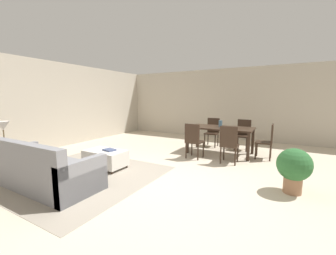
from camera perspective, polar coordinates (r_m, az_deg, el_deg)
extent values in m
plane|color=beige|center=(4.06, -0.71, -14.64)|extent=(10.80, 10.80, 0.00)
cube|color=#BCB2A0|center=(8.46, 16.61, 6.16)|extent=(9.00, 0.12, 2.70)
cube|color=#BCB2A0|center=(7.40, -30.35, 5.22)|extent=(0.12, 11.00, 2.70)
cube|color=gray|center=(4.75, -23.09, -11.83)|extent=(3.00, 2.80, 0.01)
cube|color=gray|center=(4.47, -30.55, -10.77)|extent=(2.21, 0.90, 0.42)
cube|color=gray|center=(4.20, -35.32, -6.19)|extent=(2.21, 0.16, 0.44)
cube|color=gray|center=(5.34, -36.26, -7.17)|extent=(0.14, 0.90, 0.62)
cube|color=gray|center=(3.62, -22.18, -12.86)|extent=(0.14, 0.90, 0.62)
cube|color=slate|center=(4.69, -34.74, -5.33)|extent=(0.35, 0.10, 0.36)
cube|color=beige|center=(3.95, -29.18, -7.22)|extent=(0.35, 0.11, 0.35)
cube|color=silver|center=(4.97, -16.73, -7.90)|extent=(0.93, 0.56, 0.34)
cylinder|color=#332319|center=(5.47, -17.97, -8.70)|extent=(0.05, 0.05, 0.06)
cylinder|color=#332319|center=(4.91, -11.25, -10.36)|extent=(0.05, 0.05, 0.06)
cylinder|color=#332319|center=(5.19, -21.72, -9.79)|extent=(0.05, 0.05, 0.06)
cylinder|color=#332319|center=(4.60, -15.03, -11.78)|extent=(0.05, 0.05, 0.06)
cube|color=brown|center=(5.62, -38.02, -4.15)|extent=(0.40, 0.40, 0.03)
cylinder|color=brown|center=(5.89, -36.90, -6.36)|extent=(0.04, 0.04, 0.53)
cylinder|color=brown|center=(5.59, -35.48, -6.94)|extent=(0.04, 0.04, 0.53)
cylinder|color=brown|center=(5.46, -38.72, -7.53)|extent=(0.04, 0.04, 0.53)
cylinder|color=brown|center=(5.62, -38.04, -3.87)|extent=(0.16, 0.16, 0.02)
cylinder|color=brown|center=(5.59, -38.19, -2.13)|extent=(0.02, 0.02, 0.32)
cone|color=silver|center=(5.56, -38.41, 0.41)|extent=(0.26, 0.26, 0.18)
cube|color=#332319|center=(6.07, 14.08, -0.07)|extent=(1.77, 0.92, 0.04)
cube|color=#332319|center=(6.76, 8.09, -2.38)|extent=(0.07, 0.07, 0.72)
cube|color=#332319|center=(6.36, 22.13, -3.53)|extent=(0.07, 0.07, 0.72)
cube|color=#332319|center=(6.04, 5.34, -3.57)|extent=(0.07, 0.07, 0.72)
cube|color=#332319|center=(5.59, 21.07, -5.00)|extent=(0.07, 0.07, 0.72)
cube|color=#332319|center=(5.54, 7.35, -3.89)|extent=(0.42, 0.42, 0.04)
cube|color=#332319|center=(5.34, 6.57, -1.55)|extent=(0.40, 0.06, 0.47)
cylinder|color=#332319|center=(5.81, 6.51, -5.60)|extent=(0.04, 0.04, 0.41)
cylinder|color=#332319|center=(5.68, 9.61, -5.99)|extent=(0.04, 0.04, 0.41)
cylinder|color=#332319|center=(5.52, 4.95, -6.31)|extent=(0.04, 0.04, 0.41)
cylinder|color=#332319|center=(5.37, 8.18, -6.75)|extent=(0.04, 0.04, 0.41)
cube|color=#332319|center=(5.29, 16.48, -4.73)|extent=(0.41, 0.41, 0.04)
cube|color=#332319|center=(5.07, 16.19, -2.33)|extent=(0.40, 0.05, 0.47)
cylinder|color=#332319|center=(5.53, 14.99, -6.51)|extent=(0.04, 0.04, 0.41)
cylinder|color=#332319|center=(5.47, 18.49, -6.81)|extent=(0.04, 0.04, 0.41)
cylinder|color=#332319|center=(5.21, 14.17, -7.37)|extent=(0.04, 0.04, 0.41)
cylinder|color=#332319|center=(5.15, 17.88, -7.71)|extent=(0.04, 0.04, 0.41)
cube|color=#332319|center=(6.96, 11.80, -1.59)|extent=(0.40, 0.40, 0.04)
cube|color=#332319|center=(7.10, 12.30, 0.66)|extent=(0.40, 0.04, 0.47)
cylinder|color=#332319|center=(6.80, 12.69, -3.77)|extent=(0.04, 0.04, 0.41)
cylinder|color=#332319|center=(6.90, 9.98, -3.53)|extent=(0.04, 0.04, 0.41)
cylinder|color=#332319|center=(7.12, 13.47, -3.27)|extent=(0.04, 0.04, 0.41)
cylinder|color=#332319|center=(7.21, 10.87, -3.05)|extent=(0.04, 0.04, 0.41)
cube|color=#332319|center=(6.72, 19.62, -2.22)|extent=(0.43, 0.43, 0.04)
cube|color=#332319|center=(6.86, 20.09, 0.11)|extent=(0.40, 0.07, 0.47)
cylinder|color=#332319|center=(6.56, 20.60, -4.51)|extent=(0.04, 0.04, 0.41)
cylinder|color=#332319|center=(6.64, 17.74, -4.23)|extent=(0.04, 0.04, 0.41)
cylinder|color=#332319|center=(6.89, 21.25, -3.97)|extent=(0.04, 0.04, 0.41)
cylinder|color=#332319|center=(6.96, 18.52, -3.71)|extent=(0.04, 0.04, 0.41)
cube|color=#332319|center=(5.96, 24.69, -3.73)|extent=(0.41, 0.41, 0.04)
cube|color=#332319|center=(5.91, 26.57, -1.42)|extent=(0.05, 0.40, 0.47)
cylinder|color=#332319|center=(5.86, 22.78, -6.08)|extent=(0.04, 0.04, 0.41)
cylinder|color=#332319|center=(6.19, 23.11, -5.37)|extent=(0.04, 0.04, 0.41)
cylinder|color=#332319|center=(5.83, 26.12, -6.32)|extent=(0.04, 0.04, 0.41)
cylinder|color=#332319|center=(6.17, 26.26, -5.60)|extent=(0.04, 0.04, 0.41)
cylinder|color=slate|center=(6.10, 14.11, 1.02)|extent=(0.10, 0.10, 0.18)
cube|color=#3F4C72|center=(4.88, -15.71, -5.89)|extent=(0.29, 0.24, 0.03)
cylinder|color=#996B4C|center=(4.14, 30.85, -13.39)|extent=(0.28, 0.28, 0.26)
sphere|color=#2D6633|center=(4.03, 31.21, -8.64)|extent=(0.53, 0.53, 0.53)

